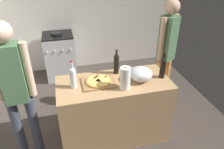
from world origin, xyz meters
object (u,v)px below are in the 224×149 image
pizza (99,81)px  mixing_bowl (141,74)px  stove (60,56)px  wine_bottle_clear (163,67)px  person_in_red (166,50)px  wine_bottle_amber (73,77)px  wine_bottle_dark (116,63)px  paper_towel_roll (125,78)px  person_in_stripes (16,88)px

pizza → mixing_bowl: 0.52m
stove → wine_bottle_clear: bearing=-56.7°
person_in_red → stove: bearing=138.1°
wine_bottle_amber → mixing_bowl: bearing=-2.8°
pizza → stove: stove is taller
pizza → mixing_bowl: (0.52, -0.06, 0.06)m
wine_bottle_clear → stove: (-1.25, 1.91, -0.58)m
mixing_bowl → wine_bottle_dark: 0.35m
wine_bottle_dark → mixing_bowl: bearing=-45.2°
paper_towel_roll → mixing_bowl: bearing=28.6°
wine_bottle_dark → wine_bottle_clear: wine_bottle_clear is taller
paper_towel_roll → wine_bottle_amber: (-0.58, 0.17, 0.01)m
wine_bottle_dark → wine_bottle_amber: size_ratio=0.96×
wine_bottle_dark → pizza: bearing=-145.1°
pizza → wine_bottle_dark: bearing=34.9°
paper_towel_roll → person_in_red: 1.06m
person_in_stripes → paper_towel_roll: bearing=-4.6°
pizza → wine_bottle_amber: wine_bottle_amber is taller
wine_bottle_dark → person_in_stripes: person_in_stripes is taller
mixing_bowl → paper_towel_roll: size_ratio=1.02×
wine_bottle_dark → person_in_stripes: 1.22m
wine_bottle_dark → stove: wine_bottle_dark is taller
person_in_stripes → person_in_red: bearing=15.3°
paper_towel_roll → wine_bottle_dark: (-0.00, 0.38, 0.01)m
wine_bottle_dark → person_in_red: bearing=17.7°
mixing_bowl → wine_bottle_clear: (0.29, 0.00, 0.06)m
stove → person_in_red: person_in_red is taller
wine_bottle_dark → wine_bottle_amber: bearing=-160.2°
stove → person_in_red: bearing=-41.9°
mixing_bowl → person_in_stripes: bearing=-178.5°
paper_towel_roll → wine_bottle_dark: wine_bottle_dark is taller
wine_bottle_amber → stove: size_ratio=0.37×
mixing_bowl → stove: 2.20m
paper_towel_roll → wine_bottle_dark: 0.38m
pizza → wine_bottle_dark: wine_bottle_dark is taller
wine_bottle_clear → wine_bottle_amber: wine_bottle_clear is taller
wine_bottle_clear → person_in_red: (0.30, 0.51, -0.02)m
wine_bottle_dark → person_in_stripes: bearing=-166.4°
pizza → person_in_red: (1.11, 0.46, 0.09)m
wine_bottle_dark → stove: (-0.72, 1.66, -0.58)m
paper_towel_roll → stove: (-0.72, 2.04, -0.57)m
pizza → wine_bottle_dark: (0.27, 0.19, 0.12)m
wine_bottle_amber → person_in_red: person_in_red is taller
stove → person_in_stripes: person_in_stripes is taller
wine_bottle_amber → person_in_stripes: size_ratio=0.20×
paper_towel_roll → wine_bottle_clear: bearing=14.3°
pizza → wine_bottle_clear: size_ratio=0.88×
mixing_bowl → wine_bottle_amber: (-0.82, 0.04, 0.06)m
wine_bottle_clear → wine_bottle_amber: bearing=178.1°
stove → wine_bottle_dark: bearing=-66.6°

